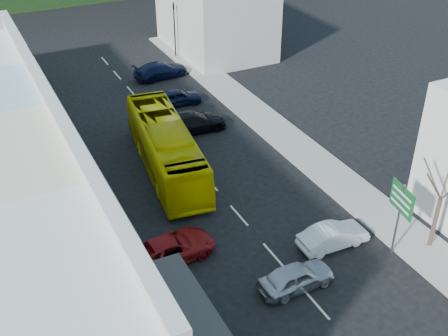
% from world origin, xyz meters
% --- Properties ---
extents(ground, '(120.00, 120.00, 0.00)m').
position_xyz_m(ground, '(0.00, 0.00, 0.00)').
color(ground, black).
rests_on(ground, ground).
extents(sidewalk_left, '(3.00, 52.00, 0.15)m').
position_xyz_m(sidewalk_left, '(-7.50, 10.00, 0.07)').
color(sidewalk_left, gray).
rests_on(sidewalk_left, ground).
extents(sidewalk_right, '(3.00, 52.00, 0.15)m').
position_xyz_m(sidewalk_right, '(7.50, 10.00, 0.07)').
color(sidewalk_right, gray).
rests_on(sidewalk_right, ground).
extents(shopfront_row, '(8.25, 30.00, 8.00)m').
position_xyz_m(shopfront_row, '(-12.49, 5.00, 4.00)').
color(shopfront_row, silver).
rests_on(shopfront_row, ground).
extents(distant_block_right, '(8.00, 12.00, 7.00)m').
position_xyz_m(distant_block_right, '(11.00, 30.00, 3.50)').
color(distant_block_right, '#B7B2A8').
rests_on(distant_block_right, ground).
extents(bus, '(3.99, 11.83, 3.10)m').
position_xyz_m(bus, '(-1.88, 10.77, 1.55)').
color(bus, '#DEC801').
rests_on(bus, ground).
extents(car_silver, '(4.43, 1.88, 1.40)m').
position_xyz_m(car_silver, '(-0.27, -2.56, 0.70)').
color(car_silver, '#B5B4BA').
rests_on(car_silver, ground).
extents(car_white, '(4.44, 1.90, 1.40)m').
position_xyz_m(car_white, '(3.30, -0.72, 0.70)').
color(car_white, white).
rests_on(car_white, ground).
extents(car_red, '(4.74, 2.27, 1.40)m').
position_xyz_m(car_red, '(-5.00, 2.24, 0.70)').
color(car_red, maroon).
rests_on(car_red, ground).
extents(car_black_near, '(4.52, 1.90, 1.40)m').
position_xyz_m(car_black_near, '(1.82, 14.94, 0.70)').
color(car_black_near, black).
rests_on(car_black_near, ground).
extents(car_navy_mid, '(4.47, 1.99, 1.40)m').
position_xyz_m(car_navy_mid, '(2.58, 19.69, 0.70)').
color(car_navy_mid, black).
rests_on(car_navy_mid, ground).
extents(car_navy_far, '(4.67, 2.30, 1.40)m').
position_xyz_m(car_navy_far, '(3.43, 25.73, 0.70)').
color(car_navy_far, black).
rests_on(car_navy_far, ground).
extents(pedestrian_left, '(0.47, 0.64, 1.70)m').
position_xyz_m(pedestrian_left, '(-7.46, 0.95, 1.00)').
color(pedestrian_left, black).
rests_on(pedestrian_left, sidewalk_left).
extents(direction_sign, '(0.88, 2.05, 4.40)m').
position_xyz_m(direction_sign, '(5.80, -2.66, 2.20)').
color(direction_sign, '#125828').
rests_on(direction_sign, ground).
extents(street_tree, '(3.23, 3.23, 6.34)m').
position_xyz_m(street_tree, '(8.00, -3.17, 3.17)').
color(street_tree, '#3A2F23').
rests_on(street_tree, ground).
extents(traffic_signal, '(1.28, 1.44, 5.35)m').
position_xyz_m(traffic_signal, '(6.60, 29.93, 2.68)').
color(traffic_signal, black).
rests_on(traffic_signal, ground).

